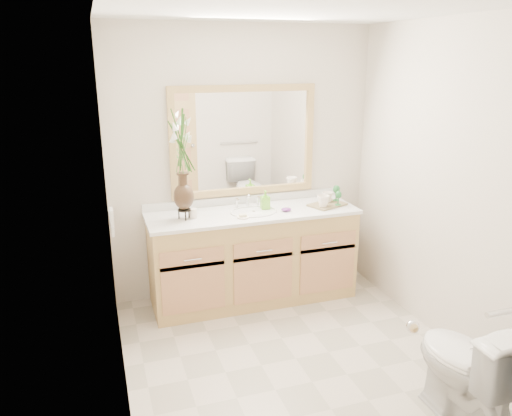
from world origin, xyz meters
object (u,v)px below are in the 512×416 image
object	(u,v)px
flower_vase	(182,153)
tumbler	(193,213)
toilet	(468,369)
soap_bottle	(265,201)
tray	(327,205)

from	to	relation	value
flower_vase	tumbler	bearing A→B (deg)	1.52
toilet	tumbler	xyz separation A→B (m)	(-1.23, 1.92, 0.50)
toilet	soap_bottle	xyz separation A→B (m)	(-0.57, 1.98, 0.54)
flower_vase	soap_bottle	world-z (taller)	flower_vase
toilet	tumbler	distance (m)	2.33
soap_bottle	tray	xyz separation A→B (m)	(0.56, -0.08, -0.07)
flower_vase	tumbler	size ratio (longest dim) A/B	10.04
flower_vase	soap_bottle	distance (m)	0.88
tumbler	soap_bottle	distance (m)	0.66
tumbler	tray	xyz separation A→B (m)	(1.22, -0.02, -0.03)
flower_vase	tumbler	distance (m)	0.52
flower_vase	tray	xyz separation A→B (m)	(1.30, -0.02, -0.54)
tray	tumbler	bearing A→B (deg)	157.88
toilet	flower_vase	size ratio (longest dim) A/B	0.93
soap_bottle	tray	size ratio (longest dim) A/B	0.46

